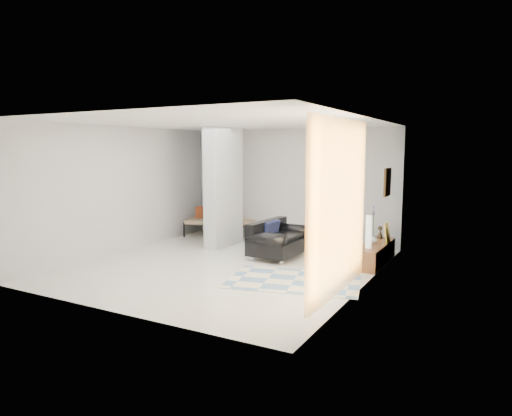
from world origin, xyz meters
The scene contains 17 objects.
floor centered at (0.00, 0.00, 0.00)m, with size 6.00×6.00×0.00m, color silver.
ceiling centered at (0.00, 0.00, 2.80)m, with size 6.00×6.00×0.00m, color white.
wall_back centered at (0.00, 3.00, 1.40)m, with size 6.00×6.00×0.00m, color #AFB1B3.
wall_front centered at (0.00, -3.00, 1.40)m, with size 6.00×6.00×0.00m, color #AFB1B3.
wall_left centered at (-2.75, 0.00, 1.40)m, with size 6.00×6.00×0.00m, color #AFB1B3.
wall_right centered at (2.75, 0.00, 1.40)m, with size 6.00×6.00×0.00m, color #AFB1B3.
partition_column centered at (-1.10, 1.60, 1.40)m, with size 0.35×1.20×2.80m, color #ACB1B4.
hallway_door centered at (-2.10, 2.96, 1.02)m, with size 0.85×0.06×2.04m, color white.
curtain centered at (2.67, -1.15, 1.45)m, with size 2.55×2.55×0.00m, color #FFAF43.
wall_art centered at (2.72, 1.58, 1.65)m, with size 0.04×0.45×0.55m, color #3F2711.
media_console centered at (2.52, 1.58, 0.21)m, with size 0.45×1.70×0.80m.
loveseat centered at (0.54, 1.20, 0.36)m, with size 0.96×1.56×0.76m.
daybed centered at (-1.84, 2.61, 0.41)m, with size 2.03×1.32×0.77m.
area_rug centered at (1.60, -0.36, 0.01)m, with size 2.26×1.51×0.01m, color beige.
cylinder_lamp centered at (2.50, 1.13, 0.71)m, with size 0.12×0.12×0.63m, color white.
bronze_figurine centered at (2.47, 2.19, 0.53)m, with size 0.13×0.13×0.26m, color black, non-canonical shape.
vase centered at (2.47, 1.59, 0.50)m, with size 0.18×0.18×0.19m, color silver.
Camera 1 is at (4.72, -7.48, 2.27)m, focal length 32.00 mm.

